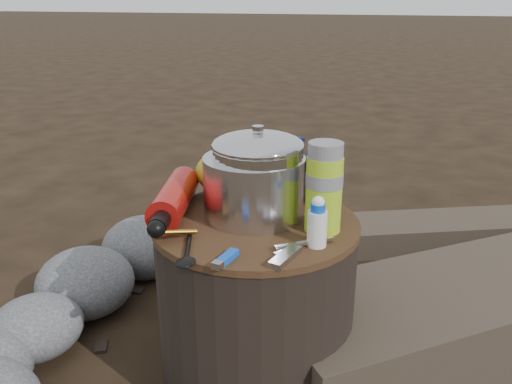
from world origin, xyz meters
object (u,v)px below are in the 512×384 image
(fuel_bottle, at_px, (174,198))
(travel_mug, at_px, (315,178))
(thermos, at_px, (324,188))
(camping_pot, at_px, (258,175))
(stump, at_px, (256,303))

(fuel_bottle, xyz_separation_m, travel_mug, (0.28, 0.19, 0.02))
(travel_mug, bearing_deg, fuel_bottle, -145.28)
(fuel_bottle, relative_size, travel_mug, 2.74)
(thermos, bearing_deg, fuel_bottle, -175.57)
(camping_pot, xyz_separation_m, travel_mug, (0.09, 0.14, -0.04))
(stump, distance_m, travel_mug, 0.32)
(camping_pot, distance_m, travel_mug, 0.18)
(camping_pot, relative_size, travel_mug, 1.75)
(thermos, bearing_deg, camping_pot, 172.06)
(stump, distance_m, fuel_bottle, 0.31)
(thermos, bearing_deg, stump, -178.72)
(thermos, xyz_separation_m, travel_mug, (-0.06, 0.17, -0.04))
(travel_mug, bearing_deg, thermos, -70.67)
(stump, height_order, thermos, thermos)
(stump, height_order, camping_pot, camping_pot)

